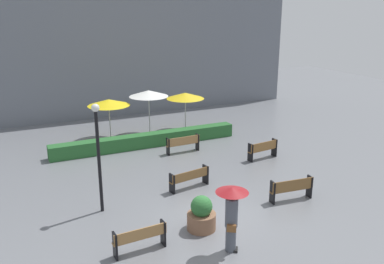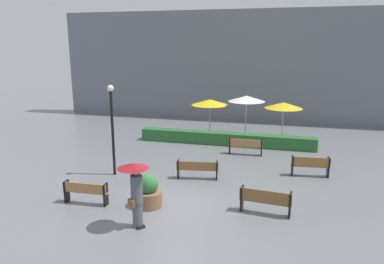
# 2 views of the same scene
# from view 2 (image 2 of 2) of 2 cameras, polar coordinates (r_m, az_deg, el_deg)

# --- Properties ---
(ground_plane) EXTENTS (60.00, 60.00, 0.00)m
(ground_plane) POSITION_cam_2_polar(r_m,az_deg,el_deg) (13.69, -2.38, -10.94)
(ground_plane) COLOR slate
(bench_far_right) EXTENTS (1.66, 0.51, 0.89)m
(bench_far_right) POSITION_cam_2_polar(r_m,az_deg,el_deg) (16.89, 17.90, -4.88)
(bench_far_right) COLOR olive
(bench_far_right) RESTS_ON ground
(bench_near_left) EXTENTS (1.67, 0.40, 0.82)m
(bench_near_left) POSITION_cam_2_polar(r_m,az_deg,el_deg) (13.94, -16.23, -8.81)
(bench_near_left) COLOR #9E7242
(bench_near_left) RESTS_ON ground
(bench_mid_center) EXTENTS (1.81, 0.66, 0.80)m
(bench_mid_center) POSITION_cam_2_polar(r_m,az_deg,el_deg) (15.79, 0.85, -5.68)
(bench_mid_center) COLOR brown
(bench_mid_center) RESTS_ON ground
(bench_near_right) EXTENTS (1.77, 0.50, 0.88)m
(bench_near_right) POSITION_cam_2_polar(r_m,az_deg,el_deg) (12.88, 11.32, -10.30)
(bench_near_right) COLOR brown
(bench_near_right) RESTS_ON ground
(bench_back_row) EXTENTS (1.79, 0.38, 0.86)m
(bench_back_row) POSITION_cam_2_polar(r_m,az_deg,el_deg) (19.41, 8.31, -2.07)
(bench_back_row) COLOR #9E7242
(bench_back_row) RESTS_ON ground
(pedestrian_with_umbrella) EXTENTS (0.97, 0.97, 2.14)m
(pedestrian_with_umbrella) POSITION_cam_2_polar(r_m,az_deg,el_deg) (11.59, -8.78, -8.33)
(pedestrian_with_umbrella) COLOR #4C515B
(pedestrian_with_umbrella) RESTS_ON ground
(planter_pot) EXTENTS (0.96, 0.96, 1.19)m
(planter_pot) POSITION_cam_2_polar(r_m,az_deg,el_deg) (13.32, -6.78, -9.34)
(planter_pot) COLOR brown
(planter_pot) RESTS_ON ground
(lamp_post) EXTENTS (0.28, 0.28, 3.99)m
(lamp_post) POSITION_cam_2_polar(r_m,az_deg,el_deg) (16.19, -12.31, 1.69)
(lamp_post) COLOR black
(lamp_post) RESTS_ON ground
(patio_umbrella_yellow) EXTENTS (2.34, 2.34, 2.28)m
(patio_umbrella_yellow) POSITION_cam_2_polar(r_m,az_deg,el_deg) (23.26, 2.80, 4.64)
(patio_umbrella_yellow) COLOR silver
(patio_umbrella_yellow) RESTS_ON ground
(patio_umbrella_white) EXTENTS (2.25, 2.25, 2.61)m
(patio_umbrella_white) POSITION_cam_2_polar(r_m,az_deg,el_deg) (22.73, 8.46, 5.15)
(patio_umbrella_white) COLOR silver
(patio_umbrella_white) RESTS_ON ground
(patio_umbrella_yellow_far) EXTENTS (2.24, 2.24, 2.31)m
(patio_umbrella_yellow_far) POSITION_cam_2_polar(r_m,az_deg,el_deg) (22.48, 14.04, 4.03)
(patio_umbrella_yellow_far) COLOR silver
(patio_umbrella_yellow_far) RESTS_ON ground
(hedge_strip) EXTENTS (10.08, 0.70, 0.70)m
(hedge_strip) POSITION_cam_2_polar(r_m,az_deg,el_deg) (21.25, 5.24, -1.06)
(hedge_strip) COLOR #28602D
(hedge_strip) RESTS_ON ground
(building_facade) EXTENTS (28.00, 1.20, 8.13)m
(building_facade) POSITION_cam_2_polar(r_m,az_deg,el_deg) (28.19, 7.37, 10.10)
(building_facade) COLOR slate
(building_facade) RESTS_ON ground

